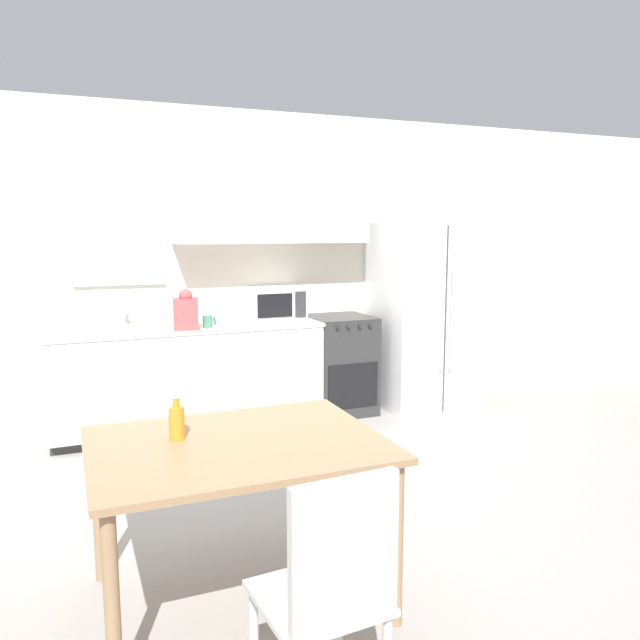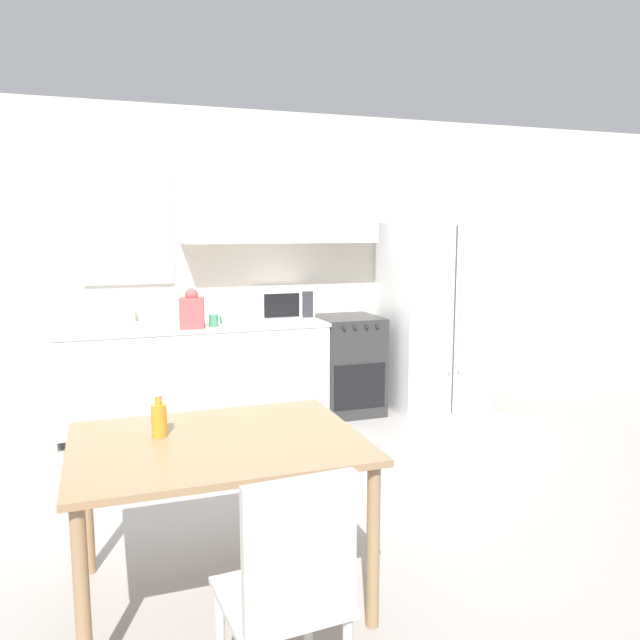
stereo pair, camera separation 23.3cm
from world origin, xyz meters
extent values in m
plane|color=gray|center=(0.00, 0.00, 0.00)|extent=(12.00, 12.00, 0.00)
cube|color=beige|center=(0.00, 1.98, 1.35)|extent=(12.00, 0.06, 2.70)
cube|color=silver|center=(-0.79, 1.94, 1.67)|extent=(0.73, 0.04, 0.91)
cube|color=white|center=(0.50, 1.79, 1.94)|extent=(1.72, 0.32, 0.77)
cube|color=#333333|center=(-0.30, 1.68, 0.04)|extent=(2.18, 0.53, 0.08)
cube|color=white|center=(-0.30, 1.65, 0.47)|extent=(2.18, 0.59, 0.77)
cube|color=white|center=(-1.02, 1.35, 0.47)|extent=(0.71, 0.01, 0.75)
cube|color=white|center=(-0.30, 1.35, 0.47)|extent=(0.71, 0.01, 0.75)
cube|color=white|center=(0.43, 1.35, 0.47)|extent=(0.71, 0.01, 0.75)
cube|color=beige|center=(-0.30, 1.65, 0.87)|extent=(2.20, 0.62, 0.03)
cube|color=#2D2D2D|center=(1.08, 1.66, 0.44)|extent=(0.55, 0.58, 0.89)
cube|color=black|center=(1.08, 1.36, 0.31)|extent=(0.47, 0.01, 0.39)
cylinder|color=#262626|center=(0.92, 1.36, 0.84)|extent=(0.03, 0.02, 0.03)
cylinder|color=#262626|center=(1.02, 1.36, 0.84)|extent=(0.03, 0.02, 0.03)
cylinder|color=#262626|center=(1.14, 1.36, 0.84)|extent=(0.03, 0.02, 0.03)
cylinder|color=#262626|center=(1.23, 1.36, 0.84)|extent=(0.03, 0.02, 0.03)
cube|color=white|center=(1.90, 1.57, 0.87)|extent=(0.87, 0.75, 1.74)
cube|color=#3F3F3F|center=(1.90, 1.19, 0.87)|extent=(0.01, 0.01, 1.68)
cylinder|color=silver|center=(1.85, 1.16, 0.90)|extent=(0.02, 0.02, 0.96)
cylinder|color=silver|center=(1.95, 1.16, 0.90)|extent=(0.02, 0.02, 0.96)
cube|color=#B7BABC|center=(-0.79, 1.65, 0.89)|extent=(0.59, 0.46, 0.02)
cylinder|color=silver|center=(-0.79, 1.84, 0.99)|extent=(0.02, 0.02, 0.19)
cylinder|color=silver|center=(-0.79, 1.77, 1.08)|extent=(0.02, 0.14, 0.02)
cube|color=silver|center=(0.50, 1.75, 1.02)|extent=(0.49, 0.33, 0.28)
cube|color=black|center=(0.44, 1.58, 1.02)|extent=(0.31, 0.01, 0.20)
cube|color=#2D2D33|center=(0.67, 1.58, 1.02)|extent=(0.10, 0.01, 0.23)
cylinder|color=#3F8C66|center=(-0.16, 1.50, 0.93)|extent=(0.08, 0.08, 0.10)
torus|color=#3F8C66|center=(-0.10, 1.50, 0.94)|extent=(0.02, 0.07, 0.07)
cube|color=#D14C4C|center=(-0.34, 1.47, 1.01)|extent=(0.22, 0.20, 0.25)
sphere|color=#D14C4C|center=(-0.34, 1.47, 1.16)|extent=(0.12, 0.12, 0.10)
cube|color=#997551|center=(-0.56, -0.88, 0.74)|extent=(1.26, 0.96, 0.03)
cylinder|color=#997551|center=(-1.13, -1.31, 0.36)|extent=(0.06, 0.06, 0.72)
cylinder|color=#997551|center=(0.01, -1.31, 0.36)|extent=(0.06, 0.06, 0.72)
cylinder|color=#997551|center=(-1.13, -0.46, 0.36)|extent=(0.06, 0.06, 0.72)
cylinder|color=#997551|center=(0.01, -0.46, 0.36)|extent=(0.06, 0.06, 0.72)
cube|color=beige|center=(-0.49, -1.65, 0.44)|extent=(0.43, 0.43, 0.02)
cube|color=beige|center=(-0.48, -1.83, 0.69)|extent=(0.37, 0.06, 0.48)
cylinder|color=beige|center=(-0.33, -1.46, 0.21)|extent=(0.03, 0.03, 0.43)
cylinder|color=orange|center=(-0.80, -0.76, 0.82)|extent=(0.07, 0.07, 0.15)
cylinder|color=orange|center=(-0.80, -0.76, 0.92)|extent=(0.03, 0.03, 0.04)
cylinder|color=white|center=(-0.80, -0.76, 0.95)|extent=(0.04, 0.04, 0.02)
camera|label=1|loc=(-1.23, -3.45, 1.67)|focal=35.00mm
camera|label=2|loc=(-1.01, -3.53, 1.67)|focal=35.00mm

